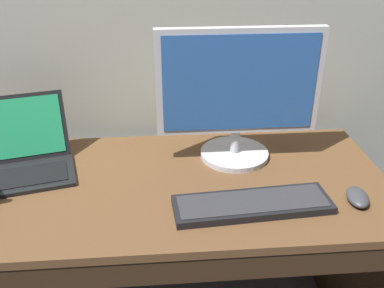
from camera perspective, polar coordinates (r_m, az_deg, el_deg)
desk at (r=1.59m, az=-4.16°, el=-12.58°), size 1.56×0.70×0.77m
laptop_black at (r=1.60m, az=-21.03°, el=-1.78°), size 0.36×0.36×0.24m
external_monitor at (r=1.49m, az=6.14°, el=6.49°), size 0.56×0.25×0.48m
wired_keyboard at (r=1.34m, az=7.99°, el=-7.91°), size 0.49×0.18×0.03m
computer_mouse at (r=1.44m, az=21.05°, el=-6.56°), size 0.08×0.12×0.03m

